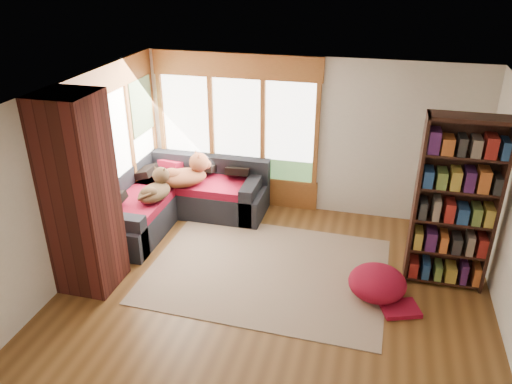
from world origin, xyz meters
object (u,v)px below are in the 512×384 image
at_px(area_rug, 268,270).
at_px(dog_brindle, 156,189).
at_px(dog_tan, 187,174).
at_px(bookshelf, 455,205).
at_px(pouf, 377,282).
at_px(brick_chimney, 80,195).
at_px(sectional_sofa, 181,199).

relative_size(area_rug, dog_brindle, 4.50).
relative_size(dog_tan, dog_brindle, 1.29).
xyz_separation_m(bookshelf, dog_brindle, (-4.26, 0.33, -0.44)).
distance_m(area_rug, dog_brindle, 2.16).
bearing_deg(bookshelf, dog_tan, 167.30).
relative_size(pouf, dog_tan, 0.79).
distance_m(brick_chimney, pouf, 3.91).
xyz_separation_m(brick_chimney, bookshelf, (4.54, 1.16, -0.14)).
xyz_separation_m(sectional_sofa, bookshelf, (4.09, -0.89, 0.86)).
distance_m(sectional_sofa, area_rug, 2.16).
distance_m(sectional_sofa, bookshelf, 4.28).
distance_m(brick_chimney, dog_brindle, 1.62).
bearing_deg(pouf, brick_chimney, -170.43).
height_order(bookshelf, dog_tan, bookshelf).
xyz_separation_m(area_rug, bookshelf, (2.33, 0.33, 1.16)).
bearing_deg(area_rug, bookshelf, 7.97).
distance_m(sectional_sofa, dog_brindle, 0.72).
bearing_deg(dog_tan, sectional_sofa, 150.45).
xyz_separation_m(area_rug, pouf, (1.49, -0.21, 0.21)).
distance_m(pouf, dog_brindle, 3.56).
bearing_deg(bookshelf, sectional_sofa, 167.80).
relative_size(bookshelf, dog_tan, 2.48).
relative_size(brick_chimney, pouf, 3.50).
relative_size(sectional_sofa, bookshelf, 0.95).
bearing_deg(dog_brindle, bookshelf, -89.67).
bearing_deg(pouf, dog_brindle, 165.76).
bearing_deg(sectional_sofa, pouf, -23.48).
height_order(area_rug, dog_brindle, dog_brindle).
distance_m(brick_chimney, dog_tan, 2.20).
bearing_deg(sectional_sofa, dog_brindle, -106.29).
xyz_separation_m(sectional_sofa, area_rug, (1.76, -1.21, -0.30)).
height_order(sectional_sofa, pouf, sectional_sofa).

